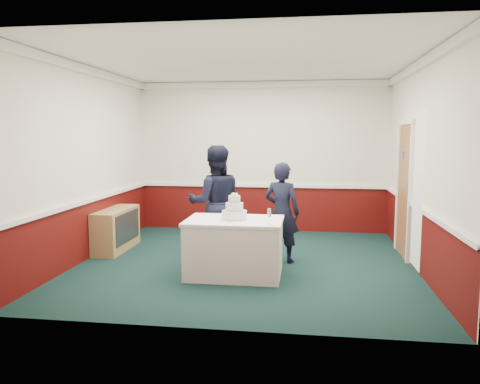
# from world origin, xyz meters

# --- Properties ---
(ground) EXTENTS (5.00, 5.00, 0.00)m
(ground) POSITION_xyz_m (0.00, 0.00, 0.00)
(ground) COLOR black
(ground) RESTS_ON ground
(room_shell) EXTENTS (5.00, 5.00, 3.00)m
(room_shell) POSITION_xyz_m (0.08, 0.61, 1.97)
(room_shell) COLOR silver
(room_shell) RESTS_ON ground
(sideboard) EXTENTS (0.41, 1.20, 0.70)m
(sideboard) POSITION_xyz_m (-2.28, 0.50, 0.35)
(sideboard) COLOR #9A7E4B
(sideboard) RESTS_ON ground
(cake_table) EXTENTS (1.32, 0.92, 0.79)m
(cake_table) POSITION_xyz_m (-0.07, -0.67, 0.40)
(cake_table) COLOR white
(cake_table) RESTS_ON ground
(wedding_cake) EXTENTS (0.35, 0.35, 0.36)m
(wedding_cake) POSITION_xyz_m (-0.07, -0.67, 0.90)
(wedding_cake) COLOR white
(wedding_cake) RESTS_ON cake_table
(cake_knife) EXTENTS (0.04, 0.22, 0.00)m
(cake_knife) POSITION_xyz_m (-0.10, -0.87, 0.79)
(cake_knife) COLOR silver
(cake_knife) RESTS_ON cake_table
(champagne_flute) EXTENTS (0.05, 0.05, 0.21)m
(champagne_flute) POSITION_xyz_m (0.43, -0.95, 0.93)
(champagne_flute) COLOR silver
(champagne_flute) RESTS_ON cake_table
(person_man) EXTENTS (1.01, 0.87, 1.78)m
(person_man) POSITION_xyz_m (-0.50, 0.15, 0.89)
(person_man) COLOR black
(person_man) RESTS_ON ground
(person_woman) EXTENTS (0.65, 0.52, 1.54)m
(person_woman) POSITION_xyz_m (0.53, 0.15, 0.77)
(person_woman) COLOR black
(person_woman) RESTS_ON ground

